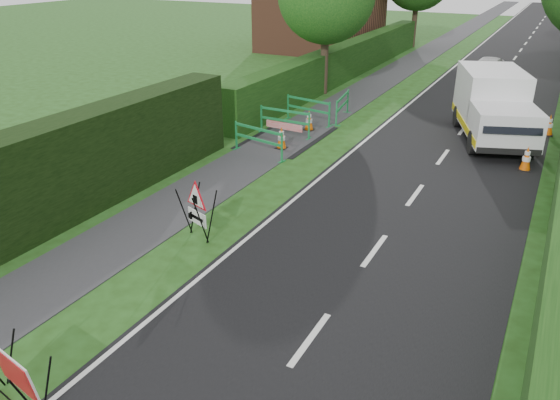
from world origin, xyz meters
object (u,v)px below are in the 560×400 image
at_px(triangle_sign, 195,205).
at_px(hatchback_car, 487,69).
at_px(red_rect_sign, 15,374).
at_px(works_van, 494,105).

height_order(triangle_sign, hatchback_car, triangle_sign).
bearing_deg(red_rect_sign, hatchback_car, 94.93).
height_order(works_van, hatchback_car, works_van).
height_order(red_rect_sign, hatchback_car, hatchback_car).
relative_size(triangle_sign, hatchback_car, 0.35).
distance_m(red_rect_sign, triangle_sign, 5.52).
bearing_deg(red_rect_sign, triangle_sign, 107.42).
xyz_separation_m(red_rect_sign, hatchback_car, (2.61, 27.00, 0.08)).
xyz_separation_m(red_rect_sign, triangle_sign, (-0.67, 5.47, 0.34)).
distance_m(red_rect_sign, hatchback_car, 27.13).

